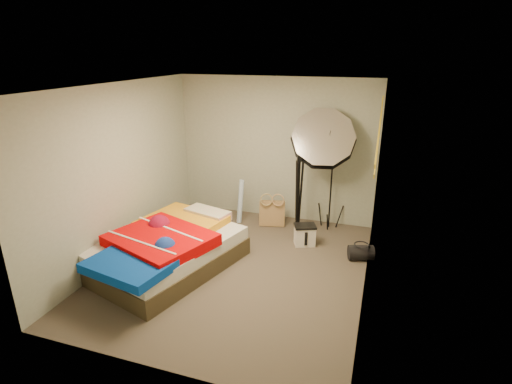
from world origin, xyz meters
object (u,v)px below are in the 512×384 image
at_px(bed, 168,249).
at_px(photo_umbrella, 323,140).
at_px(wrapping_roll, 240,201).
at_px(tote_bag, 272,213).
at_px(camera_case, 305,236).
at_px(camera_tripod, 298,189).
at_px(duffel_bag, 361,253).

bearing_deg(bed, photo_umbrella, 47.06).
distance_m(wrapping_roll, bed, 1.87).
height_order(tote_bag, camera_case, tote_bag).
bearing_deg(camera_tripod, photo_umbrella, 44.60).
xyz_separation_m(duffel_bag, photo_umbrella, (-0.77, 0.84, 1.45)).
height_order(wrapping_roll, bed, wrapping_roll).
relative_size(duffel_bag, bed, 0.15).
height_order(camera_case, bed, bed).
xyz_separation_m(tote_bag, camera_case, (0.69, -0.56, -0.07)).
xyz_separation_m(tote_bag, wrapping_roll, (-0.58, -0.03, 0.16)).
bearing_deg(camera_tripod, camera_case, -59.35).
height_order(camera_case, duffel_bag, camera_case).
bearing_deg(camera_case, camera_tripod, 98.30).
xyz_separation_m(bed, photo_umbrella, (1.79, 1.92, 1.26)).
distance_m(tote_bag, camera_case, 0.90).
xyz_separation_m(wrapping_roll, duffel_bag, (2.15, -0.74, -0.27)).
bearing_deg(duffel_bag, bed, -173.99).
height_order(tote_bag, photo_umbrella, photo_umbrella).
bearing_deg(wrapping_roll, camera_tripod, -10.66).
height_order(bed, photo_umbrella, photo_umbrella).
xyz_separation_m(tote_bag, bed, (-0.99, -1.85, 0.07)).
height_order(duffel_bag, camera_tripod, camera_tripod).
bearing_deg(bed, camera_tripod, 47.54).
distance_m(tote_bag, photo_umbrella, 1.56).
xyz_separation_m(tote_bag, duffel_bag, (1.57, -0.77, -0.11)).
distance_m(duffel_bag, bed, 2.79).
bearing_deg(wrapping_roll, duffel_bag, -18.98).
height_order(tote_bag, duffel_bag, tote_bag).
xyz_separation_m(wrapping_roll, camera_case, (1.27, -0.53, -0.23)).
bearing_deg(bed, camera_case, 37.52).
bearing_deg(camera_case, bed, -164.84).
distance_m(wrapping_roll, photo_umbrella, 1.81).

